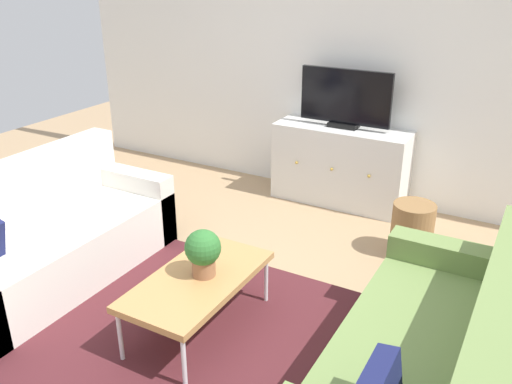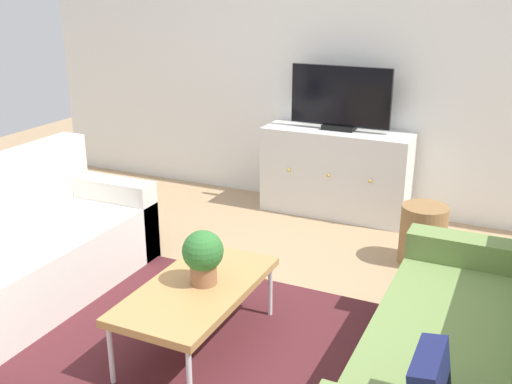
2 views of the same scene
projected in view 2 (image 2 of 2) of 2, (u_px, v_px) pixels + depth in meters
The scene contains 10 objects.
ground_plane at pixel (215, 340), 3.49m from camera, with size 10.00×10.00×0.00m, color tan.
wall_back at pixel (352, 59), 5.23m from camera, with size 6.40×0.12×2.70m, color white.
area_rug at pixel (202, 353), 3.36m from camera, with size 2.50×1.90×0.01m, color #4C1E23.
couch_left_side at pixel (13, 256), 3.88m from camera, with size 0.84×1.85×0.89m.
couch_right_side at pixel (478, 371), 2.73m from camera, with size 0.84×1.85×0.89m.
coffee_table at pixel (197, 290), 3.31m from camera, with size 0.55×1.04×0.40m.
potted_plant at pixel (203, 255), 3.27m from camera, with size 0.23×0.23×0.31m.
tv_console at pixel (336, 172), 5.31m from camera, with size 1.30×0.47×0.77m.
flat_screen_tv at pixel (340, 99), 5.11m from camera, with size 0.88×0.16×0.55m.
wicker_basket at pixel (423, 235), 4.40m from camera, with size 0.34×0.34×0.45m, color olive.
Camera 2 is at (1.49, -2.62, 1.98)m, focal length 41.89 mm.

